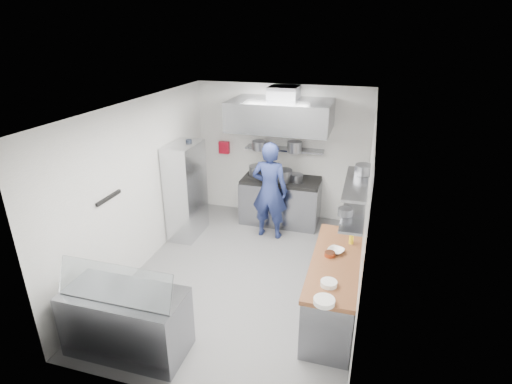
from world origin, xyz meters
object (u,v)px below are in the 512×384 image
(gas_range, at_px, (281,202))
(display_case, at_px, (127,321))
(chef, at_px, (270,191))
(wire_rack, at_px, (186,191))

(gas_range, relative_size, display_case, 1.07)
(chef, height_order, wire_rack, chef)
(gas_range, xyz_separation_m, wire_rack, (-1.63, -1.05, 0.48))
(chef, distance_m, display_case, 3.60)
(gas_range, height_order, wire_rack, wire_rack)
(chef, relative_size, display_case, 1.27)
(display_case, bearing_deg, chef, 74.46)
(wire_rack, bearing_deg, chef, 13.56)
(gas_range, distance_m, display_case, 4.23)
(gas_range, relative_size, chef, 0.84)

